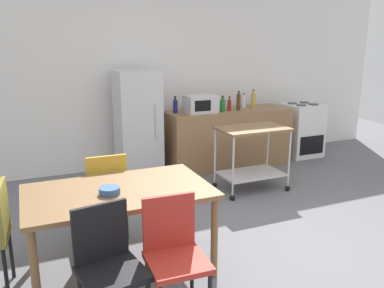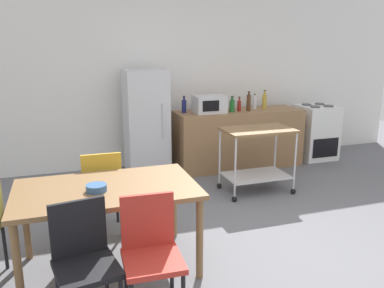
% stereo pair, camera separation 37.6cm
% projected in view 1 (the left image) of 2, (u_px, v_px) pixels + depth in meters
% --- Properties ---
extents(ground_plane, '(12.00, 12.00, 0.00)m').
position_uv_depth(ground_plane, '(274.00, 251.00, 3.75)').
color(ground_plane, slate).
extents(back_wall, '(8.40, 0.12, 2.90)m').
position_uv_depth(back_wall, '(161.00, 73.00, 6.24)').
color(back_wall, white).
rests_on(back_wall, ground_plane).
extents(kitchen_counter, '(2.00, 0.64, 0.90)m').
position_uv_depth(kitchen_counter, '(228.00, 138.00, 6.30)').
color(kitchen_counter, olive).
rests_on(kitchen_counter, ground_plane).
extents(dining_table, '(1.50, 0.90, 0.75)m').
position_uv_depth(dining_table, '(119.00, 198.00, 3.26)').
color(dining_table, brown).
rests_on(dining_table, ground_plane).
extents(chair_red, '(0.42, 0.42, 0.89)m').
position_uv_depth(chair_red, '(174.00, 251.00, 2.73)').
color(chair_red, '#B72D23').
rests_on(chair_red, ground_plane).
extents(chair_black, '(0.46, 0.46, 0.89)m').
position_uv_depth(chair_black, '(108.00, 263.00, 2.59)').
color(chair_black, black).
rests_on(chair_black, ground_plane).
extents(chair_mustard, '(0.41, 0.41, 0.89)m').
position_uv_depth(chair_mustard, '(106.00, 189.00, 3.89)').
color(chair_mustard, gold).
rests_on(chair_mustard, ground_plane).
extents(stove_oven, '(0.60, 0.61, 0.92)m').
position_uv_depth(stove_oven, '(301.00, 130.00, 6.87)').
color(stove_oven, white).
rests_on(stove_oven, ground_plane).
extents(refrigerator, '(0.60, 0.63, 1.55)m').
position_uv_depth(refrigerator, '(138.00, 124.00, 5.75)').
color(refrigerator, silver).
rests_on(refrigerator, ground_plane).
extents(kitchen_cart, '(0.91, 0.57, 0.85)m').
position_uv_depth(kitchen_cart, '(252.00, 148.00, 5.20)').
color(kitchen_cart, brown).
rests_on(kitchen_cart, ground_plane).
extents(bottle_soda, '(0.07, 0.07, 0.25)m').
position_uv_depth(bottle_soda, '(175.00, 106.00, 5.90)').
color(bottle_soda, navy).
rests_on(bottle_soda, kitchen_counter).
extents(microwave, '(0.46, 0.35, 0.26)m').
position_uv_depth(microwave, '(201.00, 104.00, 5.91)').
color(microwave, silver).
rests_on(microwave, kitchen_counter).
extents(bottle_sparkling_water, '(0.08, 0.08, 0.24)m').
position_uv_depth(bottle_sparkling_water, '(223.00, 105.00, 6.03)').
color(bottle_sparkling_water, '#1E6628').
rests_on(bottle_sparkling_water, kitchen_counter).
extents(bottle_hot_sauce, '(0.06, 0.06, 0.22)m').
position_uv_depth(bottle_hot_sauce, '(229.00, 105.00, 6.11)').
color(bottle_hot_sauce, maroon).
rests_on(bottle_hot_sauce, kitchen_counter).
extents(bottle_wine, '(0.06, 0.06, 0.30)m').
position_uv_depth(bottle_wine, '(238.00, 102.00, 6.13)').
color(bottle_wine, '#4C2D19').
rests_on(bottle_wine, kitchen_counter).
extents(bottle_vinegar, '(0.07, 0.07, 0.23)m').
position_uv_depth(bottle_vinegar, '(243.00, 102.00, 6.35)').
color(bottle_vinegar, silver).
rests_on(bottle_vinegar, kitchen_counter).
extents(bottle_soy_sauce, '(0.07, 0.07, 0.30)m').
position_uv_depth(bottle_soy_sauce, '(253.00, 100.00, 6.36)').
color(bottle_soy_sauce, gold).
rests_on(bottle_soy_sauce, kitchen_counter).
extents(fruit_bowl, '(0.17, 0.17, 0.06)m').
position_uv_depth(fruit_bowl, '(110.00, 191.00, 3.13)').
color(fruit_bowl, '#33598C').
rests_on(fruit_bowl, dining_table).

